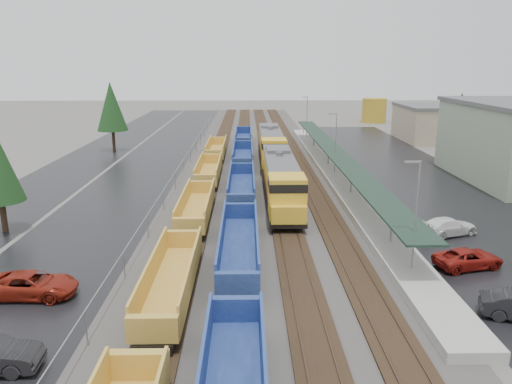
# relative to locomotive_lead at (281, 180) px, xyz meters

# --- Properties ---
(ballast_strip) EXTENTS (20.00, 160.00, 0.08)m
(ballast_strip) POSITION_rel_locomotive_lead_xyz_m (-2.00, 22.04, -2.47)
(ballast_strip) COLOR #302D2B
(ballast_strip) RESTS_ON ground
(trackbed) EXTENTS (14.60, 160.00, 0.22)m
(trackbed) POSITION_rel_locomotive_lead_xyz_m (-2.00, 22.04, -2.36)
(trackbed) COLOR black
(trackbed) RESTS_ON ground
(west_parking_lot) EXTENTS (10.00, 160.00, 0.02)m
(west_parking_lot) POSITION_rel_locomotive_lead_xyz_m (-17.00, 22.04, -2.50)
(west_parking_lot) COLOR black
(west_parking_lot) RESTS_ON ground
(west_road) EXTENTS (9.00, 160.00, 0.02)m
(west_road) POSITION_rel_locomotive_lead_xyz_m (-27.00, 22.04, -2.50)
(west_road) COLOR black
(west_road) RESTS_ON ground
(east_commuter_lot) EXTENTS (16.00, 100.00, 0.02)m
(east_commuter_lot) POSITION_rel_locomotive_lead_xyz_m (17.00, 12.04, -2.50)
(east_commuter_lot) COLOR black
(east_commuter_lot) RESTS_ON ground
(station_platform) EXTENTS (3.00, 80.00, 8.00)m
(station_platform) POSITION_rel_locomotive_lead_xyz_m (7.50, 12.05, -1.78)
(station_platform) COLOR #9E9B93
(station_platform) RESTS_ON ground
(chainlink_fence) EXTENTS (0.08, 160.04, 2.02)m
(chainlink_fence) POSITION_rel_locomotive_lead_xyz_m (-11.50, 20.48, -0.90)
(chainlink_fence) COLOR gray
(chainlink_fence) RESTS_ON ground
(distant_hills) EXTENTS (301.00, 140.00, 25.20)m
(distant_hills) POSITION_rel_locomotive_lead_xyz_m (42.79, 172.73, -2.51)
(distant_hills) COLOR #495542
(distant_hills) RESTS_ON ground
(tree_west_far) EXTENTS (4.84, 4.84, 11.00)m
(tree_west_far) POSITION_rel_locomotive_lead_xyz_m (-25.00, 32.04, 4.61)
(tree_west_far) COLOR #332316
(tree_west_far) RESTS_ON ground
(tree_east) EXTENTS (4.40, 4.40, 10.00)m
(tree_east) POSITION_rel_locomotive_lead_xyz_m (26.00, 20.04, 3.96)
(tree_east) COLOR #332316
(tree_east) RESTS_ON ground
(locomotive_lead) EXTENTS (3.18, 20.96, 4.74)m
(locomotive_lead) POSITION_rel_locomotive_lead_xyz_m (0.00, 0.00, 0.00)
(locomotive_lead) COLOR black
(locomotive_lead) RESTS_ON ground
(locomotive_trail) EXTENTS (3.18, 20.96, 4.74)m
(locomotive_trail) POSITION_rel_locomotive_lead_xyz_m (0.00, 21.00, 0.00)
(locomotive_trail) COLOR black
(locomotive_trail) RESTS_ON ground
(well_string_yellow) EXTENTS (2.59, 90.89, 2.30)m
(well_string_yellow) POSITION_rel_locomotive_lead_xyz_m (-8.00, -12.89, -1.36)
(well_string_yellow) COLOR gold
(well_string_yellow) RESTS_ON ground
(well_string_blue) EXTENTS (2.69, 103.31, 2.38)m
(well_string_blue) POSITION_rel_locomotive_lead_xyz_m (-4.00, -5.98, -1.33)
(well_string_blue) COLOR navy
(well_string_blue) RESTS_ON ground
(storage_tank) EXTENTS (5.70, 5.70, 5.70)m
(storage_tank) POSITION_rel_locomotive_lead_xyz_m (26.90, 70.60, 0.34)
(storage_tank) COLOR #AD8C22
(storage_tank) RESTS_ON ground
(parked_car_west_c) EXTENTS (2.72, 5.60, 1.53)m
(parked_car_west_c) POSITION_rel_locomotive_lead_xyz_m (-16.64, -20.25, -1.75)
(parked_car_west_c) COLOR maroon
(parked_car_west_c) RESTS_ON ground
(parked_car_east_b) EXTENTS (3.37, 5.27, 1.35)m
(parked_car_east_b) POSITION_rel_locomotive_lead_xyz_m (12.04, -16.30, -1.84)
(parked_car_east_b) COLOR maroon
(parked_car_east_b) RESTS_ON ground
(parked_car_east_c) EXTENTS (3.76, 5.51, 1.48)m
(parked_car_east_c) POSITION_rel_locomotive_lead_xyz_m (13.29, -9.54, -1.77)
(parked_car_east_c) COLOR white
(parked_car_east_c) RESTS_ON ground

